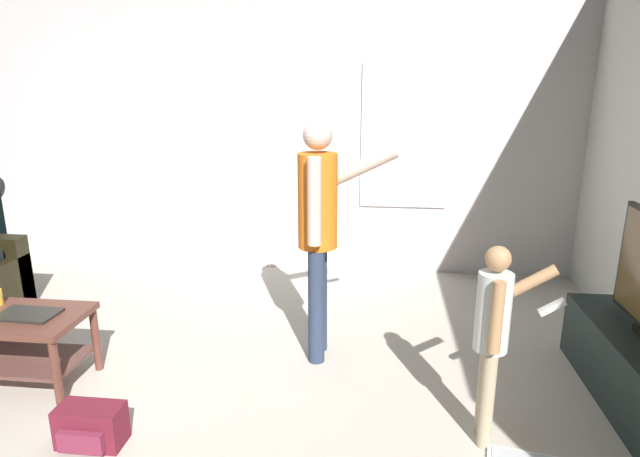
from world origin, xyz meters
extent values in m
cube|color=beige|center=(0.00, 0.00, -0.01)|extent=(5.97, 5.46, 0.02)
cube|color=silver|center=(0.00, 2.70, 1.45)|extent=(5.97, 0.06, 2.89)
cube|color=white|center=(-0.40, 2.66, 1.04)|extent=(0.67, 0.02, 2.13)
cube|color=silver|center=(-0.40, 2.64, 1.09)|extent=(0.51, 0.01, 1.83)
cube|color=white|center=(0.29, 2.66, 1.04)|extent=(0.67, 0.02, 2.13)
cube|color=silver|center=(0.29, 2.64, 1.09)|extent=(0.51, 0.01, 1.83)
cube|color=white|center=(1.28, 2.66, 1.35)|extent=(0.83, 0.02, 1.36)
cube|color=silver|center=(1.28, 2.64, 1.35)|extent=(0.77, 0.01, 1.30)
cube|color=brown|center=(-1.17, 0.28, 0.45)|extent=(0.86, 0.51, 0.04)
cube|color=brown|center=(-1.17, 0.28, 0.17)|extent=(0.78, 0.43, 0.02)
cylinder|color=brown|center=(-0.77, 0.06, 0.22)|extent=(0.05, 0.05, 0.43)
cylinder|color=brown|center=(-0.77, 0.50, 0.22)|extent=(0.05, 0.05, 0.43)
cylinder|color=#2C3851|center=(0.66, 0.78, 0.40)|extent=(0.11, 0.11, 0.79)
cylinder|color=#2C3851|center=(0.66, 0.95, 0.40)|extent=(0.11, 0.11, 0.79)
cylinder|color=orange|center=(0.66, 0.86, 1.10)|extent=(0.26, 0.26, 0.62)
sphere|color=beige|center=(0.66, 0.86, 1.53)|extent=(0.19, 0.19, 0.19)
cylinder|color=beige|center=(0.66, 0.69, 1.14)|extent=(0.09, 0.09, 0.55)
cylinder|color=beige|center=(0.90, 1.04, 1.29)|extent=(0.54, 0.09, 0.32)
cube|color=white|center=(1.15, 1.03, 1.17)|extent=(0.14, 0.04, 0.09)
cylinder|color=tan|center=(1.64, 0.00, 0.26)|extent=(0.07, 0.07, 0.53)
cylinder|color=tan|center=(1.64, 0.12, 0.26)|extent=(0.07, 0.07, 0.53)
cylinder|color=silver|center=(1.64, 0.06, 0.74)|extent=(0.17, 0.17, 0.41)
sphere|color=tan|center=(1.64, 0.06, 1.02)|extent=(0.13, 0.13, 0.13)
cylinder|color=tan|center=(1.63, -0.06, 0.76)|extent=(0.06, 0.06, 0.37)
cylinder|color=tan|center=(1.80, 0.16, 0.84)|extent=(0.34, 0.08, 0.26)
cube|color=white|center=(1.95, 0.15, 0.74)|extent=(0.14, 0.05, 0.10)
cube|color=maroon|center=(-0.42, -0.22, 0.11)|extent=(0.34, 0.17, 0.22)
cube|color=maroon|center=(-0.42, -0.33, 0.08)|extent=(0.24, 0.04, 0.11)
cube|color=black|center=(-1.06, 0.28, 0.48)|extent=(0.36, 0.23, 0.02)
camera|label=1|loc=(1.06, -2.48, 1.85)|focal=29.78mm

